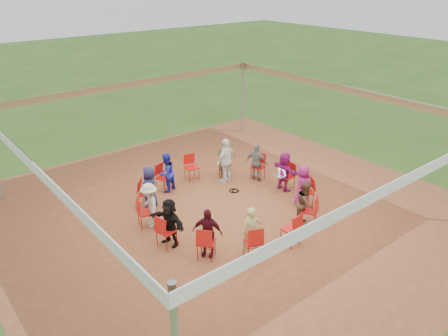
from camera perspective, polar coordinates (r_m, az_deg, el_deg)
ground at (r=13.13m, az=0.36°, el=-5.54°), size 80.00×80.00×0.00m
dirt_patch at (r=13.13m, az=0.36°, el=-5.52°), size 13.00×13.00×0.00m
tent at (r=12.12m, az=0.39°, el=4.23°), size 10.33×10.33×3.00m
chair_0 at (r=14.33m, az=8.19°, el=-1.08°), size 0.46×0.44×0.90m
chair_1 at (r=14.91m, az=4.45°, el=0.14°), size 0.58×0.57×0.90m
chair_2 at (r=15.09m, az=0.09°, el=0.53°), size 0.60×0.60×0.90m
chair_3 at (r=14.85m, az=-4.23°, el=0.05°), size 0.49×0.51×0.90m
chair_4 at (r=14.23m, az=-7.86°, el=-1.25°), size 0.53×0.55×0.90m
chair_5 at (r=13.32m, az=-10.09°, el=-3.27°), size 0.61×0.61×0.90m
chair_6 at (r=12.30m, az=-10.17°, el=-5.75°), size 0.54×0.53×0.90m
chair_7 at (r=11.41m, az=-7.53°, el=-8.16°), size 0.51×0.50×0.90m
chair_8 at (r=10.89m, az=-2.35°, el=-9.67°), size 0.61×0.60×0.90m
chair_9 at (r=10.93m, az=3.83°, el=-9.58°), size 0.56×0.57×0.90m
chair_10 at (r=11.51m, az=8.75°, el=-7.92°), size 0.45×0.47×0.90m
chair_11 at (r=12.43m, az=11.03°, el=-5.48°), size 0.59×0.59×0.90m
chair_12 at (r=13.45m, az=10.64°, el=-3.04°), size 0.59×0.59×0.90m
person_seated_0 at (r=14.16m, az=7.89°, el=-0.45°), size 0.52×1.23×1.30m
person_seated_1 at (r=14.72m, az=4.29°, el=0.71°), size 0.67×0.86×1.30m
person_seated_2 at (r=14.90m, az=0.10°, el=1.08°), size 0.57×0.54×1.30m
person_seated_3 at (r=14.07m, az=-7.53°, el=-0.60°), size 0.71×0.54×1.30m
person_seated_4 at (r=13.20m, az=-9.65°, el=-2.50°), size 0.70×0.70×1.30m
person_seated_5 at (r=12.22m, az=-9.69°, el=-4.81°), size 0.64×0.93×1.30m
person_seated_6 at (r=11.36m, az=-7.14°, el=-7.03°), size 0.67×1.27×1.30m
person_seated_7 at (r=10.87m, az=-2.20°, el=-8.42°), size 0.78×0.84×1.30m
person_seated_8 at (r=10.91m, az=3.66°, el=-8.33°), size 0.56×0.48×1.30m
person_seated_9 at (r=12.35m, az=10.56°, el=-4.56°), size 0.73×0.64×1.30m
person_seated_10 at (r=13.32m, az=10.22°, el=-2.28°), size 0.63×0.73×1.30m
standing_person at (r=14.50m, az=0.31°, el=0.95°), size 0.99×0.63×1.56m
cable_coil at (r=14.21m, az=1.36°, el=-2.98°), size 0.39×0.39×0.03m
laptop at (r=14.08m, az=7.42°, el=-0.74°), size 0.29×0.36×0.24m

